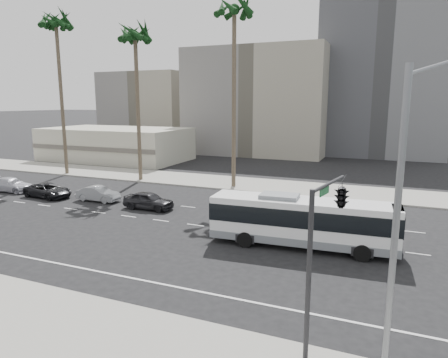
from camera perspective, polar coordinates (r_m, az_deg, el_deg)
The scene contains 18 objects.
ground at distance 29.01m, azimuth 1.29°, elevation -7.25°, with size 700.00×700.00×0.00m, color black.
sidewalk_north at distance 43.32m, azimuth 8.79°, elevation -1.17°, with size 120.00×7.00×0.15m, color gray.
sidewalk_south at distance 16.86m, azimuth -19.89°, elevation -21.90°, with size 120.00×7.00×0.15m, color gray.
commercial_low at distance 65.69m, azimuth -15.08°, elevation 4.81°, with size 22.00×12.16×5.00m.
midrise_beige_west at distance 74.04m, azimuth 5.45°, elevation 10.81°, with size 24.00×18.00×18.00m, color gray.
midrise_gray_center at distance 77.81m, azimuth 21.73°, elevation 13.06°, with size 20.00×20.00×26.00m, color #4D4E53.
midrise_beige_far at distance 89.65m, azimuth -9.88°, elevation 9.75°, with size 18.00×16.00×15.00m, color gray.
civic_tower at distance 277.55m, azimuth 20.92°, elevation 16.36°, with size 42.00×42.00×129.00m.
city_bus at distance 25.75m, azimuth 11.03°, elevation -5.78°, with size 11.65×3.27×3.31m.
car_a at distance 34.97m, azimuth -10.66°, elevation -3.00°, with size 4.41×1.77×1.50m, color black.
car_b at distance 38.86m, azimuth -17.40°, elevation -2.02°, with size 4.16×1.45×1.37m, color gray.
car_c at distance 42.14m, azimuth -23.71°, elevation -1.48°, with size 4.90×2.26×1.36m, color black.
car_d at distance 46.51m, azimuth -28.00°, elevation -0.72°, with size 4.85×1.97×1.41m, color silver.
streetlight_corner at distance 14.08m, azimuth 24.43°, elevation -2.41°, with size 2.56×4.74×10.65m.
traffic_signal at distance 16.30m, azimuth 15.95°, elevation -3.10°, with size 2.91×3.92×6.25m.
palm_near at distance 43.07m, azimuth 1.47°, elevation 22.42°, with size 5.79×5.79×19.47m.
palm_mid at distance 47.50m, azimuth -12.49°, elevation 18.82°, with size 5.69×5.69×17.55m.
palm_far at distance 54.61m, azimuth -22.72°, elevation 19.40°, with size 5.73×5.73×19.67m.
Camera 1 is at (10.02, -25.69, 9.03)m, focal length 32.23 mm.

